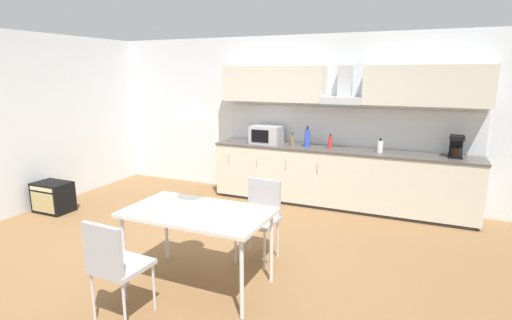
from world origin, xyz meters
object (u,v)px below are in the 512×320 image
at_px(bottle_brown, 292,140).
at_px(dining_table, 198,216).
at_px(microwave, 266,135).
at_px(pendant_lamp, 194,106).
at_px(chair_far_right, 260,211).
at_px(coffee_maker, 456,146).
at_px(bottle_blue, 307,138).
at_px(bottle_white, 380,146).
at_px(bottle_red, 330,142).
at_px(chair_near_left, 114,261).
at_px(guitar_amp, 53,197).

relative_size(bottle_brown, dining_table, 0.15).
distance_m(microwave, pendant_lamp, 2.96).
bearing_deg(chair_far_right, coffee_maker, 47.24).
distance_m(bottle_blue, bottle_white, 1.08).
relative_size(microwave, pendant_lamp, 1.50).
relative_size(chair_far_right, pendant_lamp, 2.72).
bearing_deg(coffee_maker, bottle_brown, -179.33).
relative_size(bottle_red, chair_far_right, 0.25).
xyz_separation_m(chair_near_left, pendant_lamp, (0.31, 0.77, 1.18)).
bearing_deg(chair_far_right, guitar_amp, 177.62).
bearing_deg(chair_near_left, microwave, 92.73).
xyz_separation_m(bottle_blue, bottle_brown, (-0.24, 0.00, -0.05)).
bearing_deg(bottle_blue, bottle_red, -0.45).
distance_m(chair_near_left, chair_far_right, 1.65).
distance_m(bottle_red, dining_table, 2.90).
xyz_separation_m(dining_table, chair_far_right, (0.31, 0.77, -0.16)).
xyz_separation_m(microwave, chair_far_right, (0.78, -2.07, -0.50)).
relative_size(microwave, coffee_maker, 1.60).
bearing_deg(bottle_red, guitar_amp, -151.95).
bearing_deg(chair_near_left, bottle_white, 66.14).
relative_size(microwave, bottle_brown, 2.41).
bearing_deg(guitar_amp, microwave, 36.83).
xyz_separation_m(coffee_maker, bottle_white, (-0.97, -0.05, -0.06)).
xyz_separation_m(bottle_red, guitar_amp, (-3.61, -1.92, -0.76)).
distance_m(chair_far_right, pendant_lamp, 1.44).
height_order(bottle_white, guitar_amp, bottle_white).
relative_size(bottle_red, bottle_brown, 1.10).
relative_size(bottle_red, guitar_amp, 0.42).
bearing_deg(bottle_red, dining_table, -101.10).
distance_m(dining_table, chair_far_right, 0.84).
bearing_deg(chair_near_left, bottle_brown, 85.82).
bearing_deg(bottle_brown, dining_table, -89.13).
distance_m(microwave, bottle_blue, 0.68).
distance_m(bottle_red, guitar_amp, 4.16).
xyz_separation_m(microwave, pendant_lamp, (0.48, -2.84, 0.69)).
xyz_separation_m(microwave, coffee_maker, (2.72, 0.03, 0.01)).
distance_m(bottle_white, chair_near_left, 3.94).
xyz_separation_m(dining_table, guitar_amp, (-3.05, 0.91, -0.48)).
bearing_deg(coffee_maker, pendant_lamp, -128.09).
height_order(bottle_red, chair_near_left, bottle_red).
xyz_separation_m(bottle_red, bottle_blue, (-0.36, 0.00, 0.04)).
bearing_deg(guitar_amp, bottle_red, 28.05).
xyz_separation_m(microwave, bottle_brown, (0.44, -0.00, -0.06)).
relative_size(chair_near_left, chair_far_right, 1.00).
relative_size(bottle_red, chair_near_left, 0.25).
xyz_separation_m(coffee_maker, pendant_lamp, (-2.24, -2.86, 0.68)).
height_order(microwave, bottle_brown, microwave).
bearing_deg(coffee_maker, chair_far_right, -132.76).
distance_m(bottle_red, chair_near_left, 3.73).
height_order(bottle_red, guitar_amp, bottle_red).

